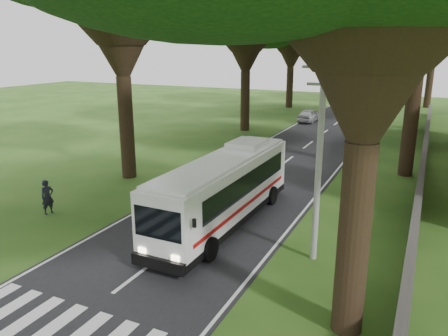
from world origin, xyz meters
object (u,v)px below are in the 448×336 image
Objects in this scene: pole_near at (319,156)px; distant_car_b at (343,97)px; pole_far at (401,81)px; pedestrian at (48,197)px; distant_car_c at (382,94)px; distant_car_a at (309,115)px; coach_bus at (225,189)px; pole_mid at (381,99)px.

pole_near is 1.75× the size of distant_car_b.
pole_near is 1.00× the size of pole_far.
pedestrian is (-13.18, -0.95, -3.31)m from pole_near.
distant_car_b is 0.95× the size of distant_car_c.
pole_far is at bearing 89.92° from distant_car_c.
coach_bus is at bearing 99.39° from distant_car_a.
pole_near and pole_far have the same top height.
pole_near is at bearing -19.44° from coach_bus.
distant_car_a is (-3.80, 29.79, -0.99)m from coach_bus.
pole_near is at bearing -90.00° from pole_far.
pole_far is 1.75× the size of distant_car_b.
distant_car_c is (-3.66, 57.88, -3.46)m from pole_near.
pole_mid is at bearing 90.00° from pole_near.
coach_bus is at bearing -97.00° from pole_far.
pole_near is at bearing 81.97° from distant_car_c.
pole_far is 4.58× the size of pedestrian.
coach_bus reaches higher than distant_car_a.
pole_far is 1.94× the size of distant_car_a.
pedestrian is at bearing -90.58° from distant_car_b.
coach_bus reaches higher than distant_car_c.
pedestrian is at bearing 83.91° from distant_car_a.
coach_bus is at bearing -81.10° from distant_car_b.
distant_car_c is 2.74× the size of pedestrian.
pole_mid is at bearing -70.34° from distant_car_b.
pole_far reaches higher than coach_bus.
distant_car_c is (-3.66, 17.88, -3.46)m from pole_far.
pole_mid is 24.97m from pedestrian.
pole_far is (0.00, 40.00, 0.00)m from pole_near.
distant_car_b is at bearing 99.38° from pole_near.
distant_car_b is (-8.50, 31.43, -3.40)m from pole_mid.
pole_far is at bearing -0.05° from pedestrian.
pole_near is at bearing 107.21° from distant_car_a.
pole_mid is 38.21m from distant_car_c.
coach_bus is (-4.70, -38.27, -2.46)m from pole_far.
distant_car_b is at bearing 126.64° from pole_far.
distant_car_b is at bearing 41.44° from distant_car_c.
distant_car_b is 52.59m from pedestrian.
coach_bus is 2.27× the size of distant_car_c.
pole_near is 13.63m from pedestrian.
pole_near is 40.00m from pole_far.
pedestrian is at bearing -107.85° from pole_far.
pole_mid is at bearing -14.38° from pedestrian.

